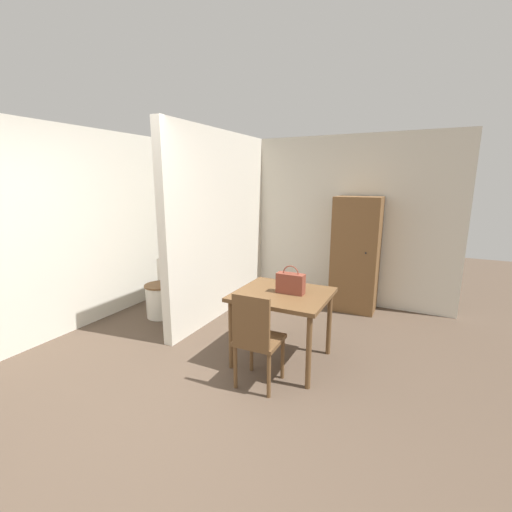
% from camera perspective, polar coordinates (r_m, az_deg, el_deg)
% --- Properties ---
extents(ground_plane, '(16.00, 16.00, 0.00)m').
position_cam_1_polar(ground_plane, '(3.11, -20.72, -24.93)').
color(ground_plane, '#4C3D30').
extents(wall_back, '(4.87, 0.12, 2.50)m').
position_cam_1_polar(wall_back, '(5.59, 6.19, 6.20)').
color(wall_back, beige).
rests_on(wall_back, ground_plane).
extents(wall_left, '(0.12, 4.54, 2.50)m').
position_cam_1_polar(wall_left, '(5.20, -22.68, 4.86)').
color(wall_left, beige).
rests_on(wall_left, ground_plane).
extents(partition_wall, '(0.12, 2.36, 2.50)m').
position_cam_1_polar(partition_wall, '(4.74, -5.92, 5.10)').
color(partition_wall, beige).
rests_on(partition_wall, ground_plane).
extents(dining_table, '(0.92, 0.83, 0.75)m').
position_cam_1_polar(dining_table, '(3.51, 4.44, -7.49)').
color(dining_table, brown).
rests_on(dining_table, ground_plane).
extents(wooden_chair, '(0.39, 0.39, 0.91)m').
position_cam_1_polar(wooden_chair, '(3.12, 0.05, -13.39)').
color(wooden_chair, brown).
rests_on(wooden_chair, ground_plane).
extents(toilet, '(0.42, 0.56, 0.76)m').
position_cam_1_polar(toilet, '(4.97, -15.16, -5.92)').
color(toilet, silver).
rests_on(toilet, ground_plane).
extents(handbag, '(0.28, 0.11, 0.29)m').
position_cam_1_polar(handbag, '(3.43, 5.78, -4.49)').
color(handbag, brown).
rests_on(handbag, dining_table).
extents(wooden_cabinet, '(0.63, 0.48, 1.64)m').
position_cam_1_polar(wooden_cabinet, '(5.08, 16.26, 0.23)').
color(wooden_cabinet, brown).
rests_on(wooden_cabinet, ground_plane).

